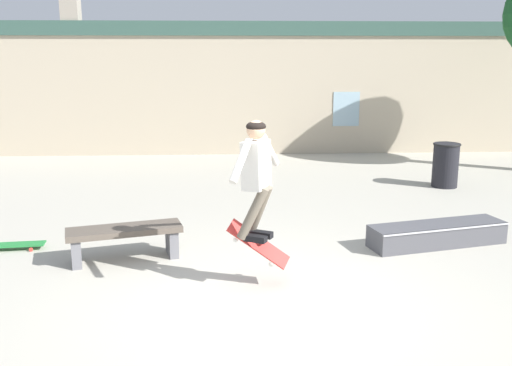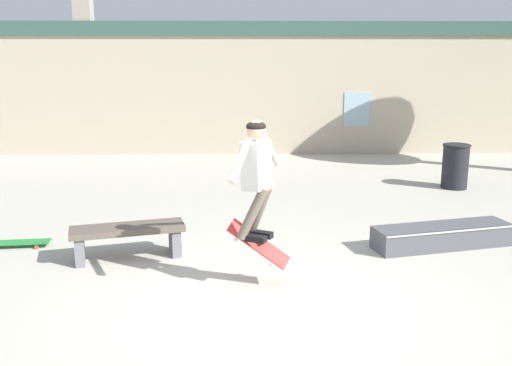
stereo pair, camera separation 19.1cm
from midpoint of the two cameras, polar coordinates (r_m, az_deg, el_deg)
name	(u,v)px [view 1 (the left image)]	position (r m, az deg, el deg)	size (l,w,h in m)	color
ground_plane	(262,301)	(6.40, -0.24, -11.75)	(40.00, 40.00, 0.00)	#B2AD9E
building_backdrop	(238,86)	(15.27, -2.13, 9.70)	(15.76, 0.52, 4.66)	#B7A88E
park_bench	(125,236)	(7.69, -13.69, -5.22)	(1.54, 0.81, 0.45)	brown
skate_ledge	(437,234)	(8.47, 17.05, -4.92)	(2.05, 0.96, 0.31)	#4C4C51
trash_bin	(446,164)	(12.09, 18.00, 1.81)	(0.55, 0.55, 0.89)	black
skater	(256,170)	(6.32, -0.85, 1.33)	(0.63, 1.09, 1.36)	silver
skateboard_flipping	(258,244)	(6.62, -0.59, -6.13)	(0.75, 0.31, 0.56)	red
skateboard_resting	(12,245)	(8.66, -23.79, -5.69)	(0.89, 0.30, 0.08)	#237F38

